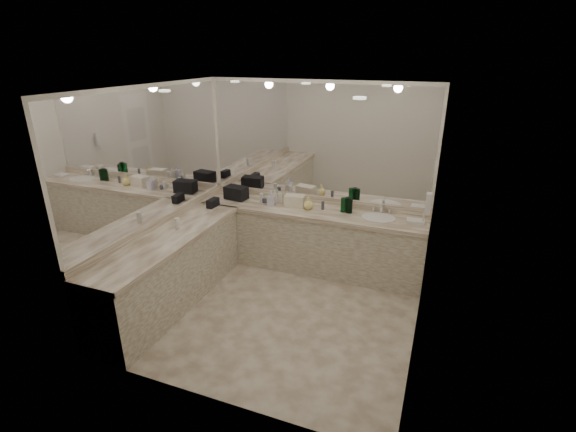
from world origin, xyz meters
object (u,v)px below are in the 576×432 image
at_px(hand_towel, 416,221).
at_px(soap_bottle_c, 308,203).
at_px(black_toiletry_bag, 236,193).
at_px(cream_cosmetic_case, 295,200).
at_px(wall_phone, 428,203).
at_px(sink, 378,218).
at_px(soap_bottle_b, 271,198).
at_px(soap_bottle_a, 275,197).

xyz_separation_m(hand_towel, soap_bottle_c, (-1.44, -0.03, 0.07)).
xyz_separation_m(black_toiletry_bag, soap_bottle_c, (1.13, -0.02, -0.00)).
bearing_deg(cream_cosmetic_case, wall_phone, -24.47).
height_order(hand_towel, soap_bottle_c, soap_bottle_c).
relative_size(wall_phone, soap_bottle_c, 1.36).
xyz_separation_m(sink, hand_towel, (0.47, 0.01, 0.02)).
distance_m(cream_cosmetic_case, soap_bottle_b, 0.33).
bearing_deg(black_toiletry_bag, soap_bottle_a, 4.14).
distance_m(black_toiletry_bag, soap_bottle_a, 0.60).
bearing_deg(black_toiletry_bag, wall_phone, -10.59).
bearing_deg(hand_towel, soap_bottle_b, -177.82).
bearing_deg(hand_towel, cream_cosmetic_case, 178.78).
distance_m(wall_phone, hand_towel, 0.68).
distance_m(hand_towel, soap_bottle_b, 1.98).
height_order(soap_bottle_a, soap_bottle_b, soap_bottle_b).
height_order(cream_cosmetic_case, soap_bottle_a, soap_bottle_a).
relative_size(hand_towel, soap_bottle_a, 1.14).
bearing_deg(sink, cream_cosmetic_case, 177.80).
distance_m(wall_phone, cream_cosmetic_case, 1.91).
height_order(sink, soap_bottle_c, soap_bottle_c).
bearing_deg(soap_bottle_b, wall_phone, -11.65).
bearing_deg(hand_towel, soap_bottle_a, 178.88).
xyz_separation_m(wall_phone, hand_towel, (-0.14, 0.51, -0.43)).
bearing_deg(soap_bottle_a, sink, -1.87).
height_order(black_toiletry_bag, cream_cosmetic_case, black_toiletry_bag).
relative_size(sink, black_toiletry_bag, 1.37).
height_order(soap_bottle_b, soap_bottle_c, soap_bottle_b).
distance_m(soap_bottle_a, soap_bottle_c, 0.53).
xyz_separation_m(black_toiletry_bag, soap_bottle_a, (0.60, 0.04, 0.01)).
distance_m(hand_towel, soap_bottle_a, 1.97).
relative_size(sink, hand_towel, 1.95).
height_order(sink, cream_cosmetic_case, cream_cosmetic_case).
bearing_deg(soap_bottle_a, hand_towel, -1.12).
relative_size(wall_phone, black_toiletry_bag, 0.75).
xyz_separation_m(wall_phone, soap_bottle_a, (-2.10, 0.55, -0.35)).
distance_m(sink, wall_phone, 0.91).
bearing_deg(soap_bottle_c, soap_bottle_b, -174.74).
xyz_separation_m(hand_towel, soap_bottle_b, (-1.98, -0.08, 0.09)).
distance_m(wall_phone, soap_bottle_b, 2.18).
bearing_deg(sink, wall_phone, -39.57).
height_order(black_toiletry_bag, hand_towel, black_toiletry_bag).
xyz_separation_m(soap_bottle_a, soap_bottle_c, (0.53, -0.06, -0.01)).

